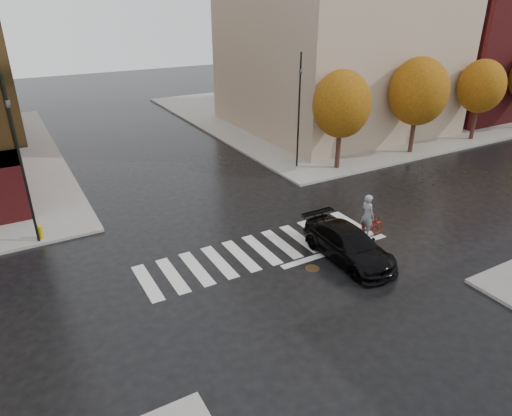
% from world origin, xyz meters
% --- Properties ---
extents(ground, '(120.00, 120.00, 0.00)m').
position_xyz_m(ground, '(0.00, 0.00, 0.00)').
color(ground, black).
rests_on(ground, ground).
extents(sidewalk_ne, '(30.00, 30.00, 0.15)m').
position_xyz_m(sidewalk_ne, '(21.00, 21.00, 0.07)').
color(sidewalk_ne, gray).
rests_on(sidewalk_ne, ground).
extents(crosswalk, '(12.00, 3.00, 0.01)m').
position_xyz_m(crosswalk, '(0.00, 0.50, 0.01)').
color(crosswalk, silver).
rests_on(crosswalk, ground).
extents(building_ne_tan, '(16.00, 16.00, 18.00)m').
position_xyz_m(building_ne_tan, '(17.00, 17.00, 9.15)').
color(building_ne_tan, tan).
rests_on(building_ne_tan, sidewalk_ne).
extents(building_ne_brick, '(14.00, 14.00, 14.00)m').
position_xyz_m(building_ne_brick, '(33.00, 16.00, 7.15)').
color(building_ne_brick, maroon).
rests_on(building_ne_brick, sidewalk_ne).
extents(tree_ne_a, '(3.80, 3.80, 6.50)m').
position_xyz_m(tree_ne_a, '(10.00, 7.40, 4.46)').
color(tree_ne_a, black).
rests_on(tree_ne_a, sidewalk_ne).
extents(tree_ne_b, '(4.20, 4.20, 6.89)m').
position_xyz_m(tree_ne_b, '(17.00, 7.40, 4.62)').
color(tree_ne_b, black).
rests_on(tree_ne_b, sidewalk_ne).
extents(tree_ne_c, '(3.60, 3.60, 6.31)m').
position_xyz_m(tree_ne_c, '(24.00, 7.40, 4.37)').
color(tree_ne_c, black).
rests_on(tree_ne_c, sidewalk_ne).
extents(sedan, '(2.05, 5.05, 1.47)m').
position_xyz_m(sedan, '(2.99, -2.11, 0.73)').
color(sedan, black).
rests_on(sedan, ground).
extents(cyclist, '(2.03, 0.80, 2.30)m').
position_xyz_m(cyclist, '(5.10, -1.00, 0.78)').
color(cyclist, maroon).
rests_on(cyclist, ground).
extents(traffic_light_nw, '(0.23, 0.21, 7.80)m').
position_xyz_m(traffic_light_nw, '(-9.00, 6.30, 4.65)').
color(traffic_light_nw, black).
rests_on(traffic_light_nw, sidewalk_nw).
extents(traffic_light_ne, '(0.16, 0.20, 7.52)m').
position_xyz_m(traffic_light_ne, '(7.78, 9.00, 4.45)').
color(traffic_light_ne, black).
rests_on(traffic_light_ne, sidewalk_ne).
extents(fire_hydrant, '(0.26, 0.26, 0.74)m').
position_xyz_m(fire_hydrant, '(-8.85, 6.50, 0.56)').
color(fire_hydrant, '#C3A30B').
rests_on(fire_hydrant, sidewalk_nw).
extents(manhole, '(0.78, 0.78, 0.01)m').
position_xyz_m(manhole, '(1.12, -2.00, 0.01)').
color(manhole, '#4C331B').
rests_on(manhole, ground).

